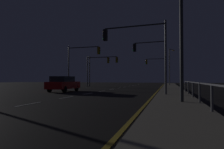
{
  "coord_description": "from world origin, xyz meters",
  "views": [
    {
      "loc": [
        6.85,
        -4.05,
        1.28
      ],
      "look_at": [
        -1.8,
        27.67,
        2.02
      ],
      "focal_mm": 33.14,
      "sensor_mm": 36.0,
      "label": 1
    }
  ],
  "objects_px": {
    "street_lamp_corner": "(170,63)",
    "car": "(63,84)",
    "traffic_light_far_right": "(151,55)",
    "traffic_light_mid_right": "(97,65)",
    "traffic_light_near_left": "(82,58)",
    "traffic_light_near_right": "(102,64)",
    "traffic_light_far_left": "(157,66)",
    "traffic_light_overhead_east": "(136,43)",
    "street_lamp_mid_block": "(191,18)"
  },
  "relations": [
    {
      "from": "traffic_light_near_left",
      "to": "traffic_light_far_left",
      "type": "bearing_deg",
      "value": 58.72
    },
    {
      "from": "street_lamp_corner",
      "to": "traffic_light_far_left",
      "type": "bearing_deg",
      "value": -129.93
    },
    {
      "from": "car",
      "to": "traffic_light_near_right",
      "type": "distance_m",
      "value": 14.23
    },
    {
      "from": "traffic_light_far_left",
      "to": "traffic_light_overhead_east",
      "type": "height_order",
      "value": "traffic_light_overhead_east"
    },
    {
      "from": "traffic_light_far_right",
      "to": "street_lamp_corner",
      "type": "height_order",
      "value": "street_lamp_corner"
    },
    {
      "from": "traffic_light_near_right",
      "to": "traffic_light_overhead_east",
      "type": "relative_size",
      "value": 0.94
    },
    {
      "from": "traffic_light_near_left",
      "to": "street_lamp_corner",
      "type": "relative_size",
      "value": 0.79
    },
    {
      "from": "street_lamp_corner",
      "to": "car",
      "type": "bearing_deg",
      "value": -114.01
    },
    {
      "from": "traffic_light_overhead_east",
      "to": "street_lamp_corner",
      "type": "distance_m",
      "value": 27.33
    },
    {
      "from": "car",
      "to": "street_lamp_corner",
      "type": "distance_m",
      "value": 26.81
    },
    {
      "from": "traffic_light_near_right",
      "to": "street_lamp_corner",
      "type": "relative_size",
      "value": 0.71
    },
    {
      "from": "traffic_light_far_right",
      "to": "street_lamp_corner",
      "type": "bearing_deg",
      "value": 83.24
    },
    {
      "from": "car",
      "to": "traffic_light_mid_right",
      "type": "bearing_deg",
      "value": 95.35
    },
    {
      "from": "car",
      "to": "street_lamp_mid_block",
      "type": "relative_size",
      "value": 0.65
    },
    {
      "from": "traffic_light_far_right",
      "to": "traffic_light_mid_right",
      "type": "xyz_separation_m",
      "value": [
        -9.83,
        9.18,
        -0.42
      ]
    },
    {
      "from": "traffic_light_near_right",
      "to": "traffic_light_mid_right",
      "type": "bearing_deg",
      "value": 168.47
    },
    {
      "from": "traffic_light_far_left",
      "to": "traffic_light_mid_right",
      "type": "bearing_deg",
      "value": -143.4
    },
    {
      "from": "traffic_light_far_left",
      "to": "traffic_light_mid_right",
      "type": "relative_size",
      "value": 1.01
    },
    {
      "from": "traffic_light_near_right",
      "to": "traffic_light_near_left",
      "type": "bearing_deg",
      "value": -92.95
    },
    {
      "from": "traffic_light_far_left",
      "to": "traffic_light_mid_right",
      "type": "xyz_separation_m",
      "value": [
        -9.59,
        -7.12,
        -0.16
      ]
    },
    {
      "from": "traffic_light_overhead_east",
      "to": "street_lamp_mid_block",
      "type": "height_order",
      "value": "street_lamp_mid_block"
    },
    {
      "from": "traffic_light_far_right",
      "to": "street_lamp_corner",
      "type": "xyz_separation_m",
      "value": [
        2.29,
        19.33,
        0.43
      ]
    },
    {
      "from": "traffic_light_overhead_east",
      "to": "street_lamp_mid_block",
      "type": "xyz_separation_m",
      "value": [
        3.51,
        -5.34,
        0.16
      ]
    },
    {
      "from": "traffic_light_near_right",
      "to": "street_lamp_corner",
      "type": "height_order",
      "value": "street_lamp_corner"
    },
    {
      "from": "traffic_light_far_left",
      "to": "traffic_light_overhead_east",
      "type": "relative_size",
      "value": 0.94
    },
    {
      "from": "traffic_light_near_left",
      "to": "traffic_light_far_right",
      "type": "distance_m",
      "value": 9.38
    },
    {
      "from": "traffic_light_near_right",
      "to": "traffic_light_near_left",
      "type": "distance_m",
      "value": 7.57
    },
    {
      "from": "traffic_light_overhead_east",
      "to": "traffic_light_mid_right",
      "type": "height_order",
      "value": "traffic_light_overhead_east"
    },
    {
      "from": "car",
      "to": "traffic_light_near_left",
      "type": "height_order",
      "value": "traffic_light_near_left"
    },
    {
      "from": "traffic_light_far_left",
      "to": "traffic_light_near_left",
      "type": "bearing_deg",
      "value": -121.28
    },
    {
      "from": "traffic_light_near_right",
      "to": "car",
      "type": "bearing_deg",
      "value": -88.47
    },
    {
      "from": "traffic_light_near_right",
      "to": "traffic_light_mid_right",
      "type": "relative_size",
      "value": 1.0
    },
    {
      "from": "car",
      "to": "traffic_light_near_left",
      "type": "distance_m",
      "value": 7.2
    },
    {
      "from": "traffic_light_overhead_east",
      "to": "traffic_light_far_right",
      "type": "relative_size",
      "value": 0.99
    },
    {
      "from": "traffic_light_near_left",
      "to": "traffic_light_far_right",
      "type": "xyz_separation_m",
      "value": [
        9.27,
        -1.44,
        0.01
      ]
    },
    {
      "from": "car",
      "to": "street_lamp_mid_block",
      "type": "xyz_separation_m",
      "value": [
        11.49,
        -8.27,
        3.49
      ]
    },
    {
      "from": "traffic_light_overhead_east",
      "to": "traffic_light_near_left",
      "type": "bearing_deg",
      "value": 133.26
    },
    {
      "from": "car",
      "to": "traffic_light_far_left",
      "type": "height_order",
      "value": "traffic_light_far_left"
    },
    {
      "from": "traffic_light_overhead_east",
      "to": "traffic_light_far_left",
      "type": "bearing_deg",
      "value": 89.32
    },
    {
      "from": "traffic_light_mid_right",
      "to": "street_lamp_corner",
      "type": "distance_m",
      "value": 15.83
    },
    {
      "from": "traffic_light_near_right",
      "to": "traffic_light_near_left",
      "type": "xyz_separation_m",
      "value": [
        -0.39,
        -7.55,
        0.34
      ]
    },
    {
      "from": "traffic_light_far_left",
      "to": "traffic_light_near_left",
      "type": "height_order",
      "value": "traffic_light_near_left"
    },
    {
      "from": "car",
      "to": "street_lamp_corner",
      "type": "bearing_deg",
      "value": 65.99
    },
    {
      "from": "traffic_light_mid_right",
      "to": "street_lamp_corner",
      "type": "xyz_separation_m",
      "value": [
        12.12,
        10.15,
        0.84
      ]
    },
    {
      "from": "traffic_light_far_left",
      "to": "traffic_light_overhead_east",
      "type": "xyz_separation_m",
      "value": [
        -0.29,
        -24.16,
        0.29
      ]
    },
    {
      "from": "traffic_light_near_right",
      "to": "traffic_light_near_left",
      "type": "height_order",
      "value": "traffic_light_near_left"
    },
    {
      "from": "traffic_light_overhead_east",
      "to": "street_lamp_corner",
      "type": "height_order",
      "value": "street_lamp_corner"
    },
    {
      "from": "traffic_light_overhead_east",
      "to": "car",
      "type": "bearing_deg",
      "value": 159.85
    },
    {
      "from": "car",
      "to": "traffic_light_near_right",
      "type": "bearing_deg",
      "value": 91.53
    },
    {
      "from": "street_lamp_corner",
      "to": "traffic_light_near_left",
      "type": "bearing_deg",
      "value": -122.88
    }
  ]
}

